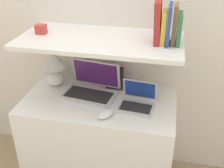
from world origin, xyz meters
TOP-DOWN VIEW (x-y plane):
  - wall_back at (0.00, 0.64)m, footprint 6.00×0.05m
  - desk at (0.00, 0.29)m, footprint 1.07×0.58m
  - back_riser at (0.00, 0.60)m, footprint 1.07×0.04m
  - shelf at (0.00, 0.36)m, footprint 1.07×0.52m
  - table_lamp at (-0.38, 0.44)m, footprint 0.20×0.20m
  - laptop_large at (-0.07, 0.37)m, footprint 0.40×0.31m
  - laptop_small at (0.27, 0.27)m, footprint 0.25×0.23m
  - computer_mouse at (0.09, 0.11)m, footprint 0.12×0.14m
  - router_box at (0.07, 0.49)m, footprint 0.13×0.07m
  - book_green at (0.49, 0.36)m, footprint 0.02×0.15m
  - book_brown at (0.46, 0.36)m, footprint 0.03×0.12m
  - book_blue at (0.43, 0.36)m, footprint 0.02×0.18m
  - book_yellow at (0.40, 0.36)m, footprint 0.03×0.15m
  - book_red at (0.36, 0.36)m, footprint 0.05×0.16m
  - shelf_gadget at (-0.41, 0.36)m, footprint 0.07×0.05m

SIDE VIEW (x-z plane):
  - desk at x=0.00m, z-range 0.00..0.76m
  - back_riser at x=0.00m, z-range 0.00..1.16m
  - computer_mouse at x=0.09m, z-range 0.76..0.80m
  - laptop_small at x=0.27m, z-range 0.71..0.88m
  - laptop_large at x=-0.07m, z-range 0.69..0.92m
  - router_box at x=0.07m, z-range 0.76..0.92m
  - table_lamp at x=-0.38m, z-range 0.78..1.05m
  - shelf at x=0.00m, z-range 1.16..1.19m
  - wall_back at x=0.00m, z-range 0.00..2.40m
  - shelf_gadget at x=-0.41m, z-range 1.19..1.25m
  - book_green at x=0.49m, z-range 1.19..1.38m
  - book_yellow at x=0.40m, z-range 1.19..1.39m
  - book_blue at x=0.43m, z-range 1.19..1.43m
  - book_brown at x=0.46m, z-range 1.19..1.43m
  - book_red at x=0.36m, z-range 1.19..1.45m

